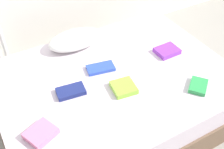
% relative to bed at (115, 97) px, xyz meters
% --- Properties ---
extents(ground_plane, '(8.00, 8.00, 0.00)m').
position_rel_bed_xyz_m(ground_plane, '(0.00, 0.00, -0.25)').
color(ground_plane, '#9E998E').
extents(bed, '(2.00, 1.50, 0.50)m').
position_rel_bed_xyz_m(bed, '(0.00, 0.00, 0.00)').
color(bed, brown).
rests_on(bed, ground).
extents(pillow, '(0.52, 0.29, 0.15)m').
position_rel_bed_xyz_m(pillow, '(-0.11, 0.56, 0.33)').
color(pillow, white).
rests_on(pillow, bed).
extents(textbook_purple, '(0.21, 0.17, 0.04)m').
position_rel_bed_xyz_m(textbook_purple, '(0.59, 0.05, 0.27)').
color(textbook_purple, purple).
rests_on(textbook_purple, bed).
extents(textbook_pink, '(0.24, 0.23, 0.05)m').
position_rel_bed_xyz_m(textbook_pink, '(-0.74, -0.28, 0.28)').
color(textbook_pink, pink).
rests_on(textbook_pink, bed).
extents(textbook_navy, '(0.24, 0.16, 0.04)m').
position_rel_bed_xyz_m(textbook_navy, '(-0.40, 0.00, 0.27)').
color(textbook_navy, navy).
rests_on(textbook_navy, bed).
extents(textbook_blue, '(0.26, 0.17, 0.03)m').
position_rel_bed_xyz_m(textbook_blue, '(-0.06, 0.14, 0.27)').
color(textbook_blue, '#2847B7').
rests_on(textbook_blue, bed).
extents(textbook_green, '(0.22, 0.22, 0.04)m').
position_rel_bed_xyz_m(textbook_green, '(0.52, -0.45, 0.27)').
color(textbook_green, green).
rests_on(textbook_green, bed).
extents(textbook_lime, '(0.20, 0.21, 0.04)m').
position_rel_bed_xyz_m(textbook_lime, '(-0.02, -0.17, 0.27)').
color(textbook_lime, '#8CC638').
rests_on(textbook_lime, bed).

